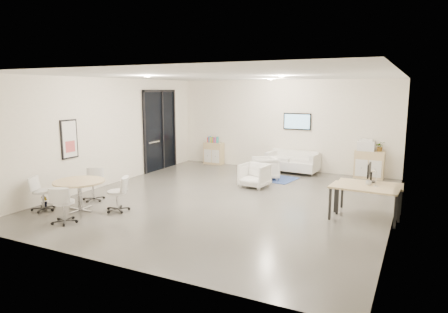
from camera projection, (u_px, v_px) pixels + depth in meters
room_shell at (229, 139)px, 10.29m from camera, size 9.60×10.60×4.80m
glass_door at (160, 128)px, 14.25m from camera, size 0.09×1.90×2.85m
artwork at (69, 139)px, 10.63m from camera, size 0.05×0.54×1.04m
wall_tv at (297, 121)px, 13.99m from camera, size 0.98×0.06×0.58m
ceiling_spots at (236, 77)px, 10.85m from camera, size 3.14×4.14×0.03m
sideboard_left at (214, 153)px, 15.46m from camera, size 0.74×0.39×0.83m
sideboard_right at (369, 165)px, 12.93m from camera, size 0.91×0.44×0.91m
books at (213, 140)px, 15.39m from camera, size 0.43×0.14×0.22m
printer at (366, 145)px, 12.88m from camera, size 0.54×0.45×0.37m
loveseat at (293, 163)px, 13.87m from camera, size 1.77×0.99×0.64m
blue_rug at (269, 178)px, 13.04m from camera, size 1.86×1.38×0.01m
armchair_left at (265, 167)px, 12.84m from camera, size 1.01×1.03×0.78m
armchair_right at (255, 174)px, 11.76m from camera, size 0.83×0.79×0.77m
desk_rear at (370, 187)px, 9.12m from camera, size 1.43×0.75×0.73m
desk_front at (364, 190)px, 8.73m from camera, size 1.48×0.80×0.75m
monitor at (370, 172)px, 9.22m from camera, size 0.20×0.50×0.44m
round_table at (79, 184)px, 9.43m from camera, size 1.19×1.19×0.72m
meeting_chairs at (80, 194)px, 9.47m from camera, size 2.39×2.39×0.82m
plant_cabinet at (380, 148)px, 12.71m from camera, size 0.35×0.38×0.25m
plant_floor at (45, 205)px, 9.75m from camera, size 0.23×0.34×0.14m
cup at (369, 182)px, 8.91m from camera, size 0.14×0.12×0.13m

